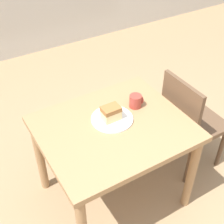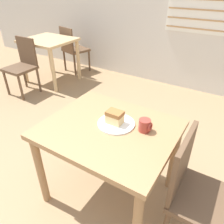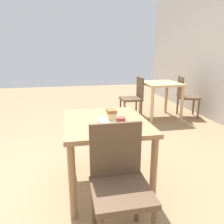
% 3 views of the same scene
% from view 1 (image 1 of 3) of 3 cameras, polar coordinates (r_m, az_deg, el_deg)
% --- Properties ---
extents(dining_table_near, '(0.94, 0.79, 0.71)m').
position_cam_1_polar(dining_table_near, '(2.05, 0.30, -4.80)').
color(dining_table_near, '#9E754C').
rests_on(dining_table_near, ground_plane).
extents(chair_near_window, '(0.41, 0.41, 0.86)m').
position_cam_1_polar(chair_near_window, '(2.45, 13.94, -1.56)').
color(chair_near_window, brown).
rests_on(chair_near_window, ground_plane).
extents(plate, '(0.27, 0.27, 0.01)m').
position_cam_1_polar(plate, '(2.02, 0.02, -1.25)').
color(plate, white).
rests_on(plate, dining_table_near).
extents(cake_slice, '(0.12, 0.09, 0.10)m').
position_cam_1_polar(cake_slice, '(1.97, -0.31, -0.24)').
color(cake_slice, '#E5CC89').
rests_on(cake_slice, plate).
extents(coffee_mug, '(0.09, 0.08, 0.09)m').
position_cam_1_polar(coffee_mug, '(2.11, 4.39, 2.04)').
color(coffee_mug, '#9E382D').
rests_on(coffee_mug, dining_table_near).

